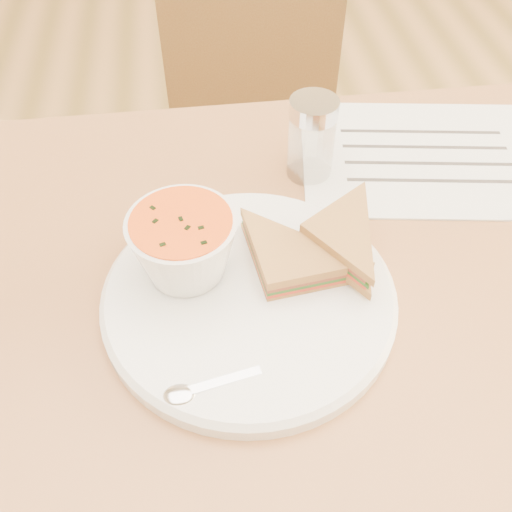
{
  "coord_description": "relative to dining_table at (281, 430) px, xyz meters",
  "views": [
    {
      "loc": [
        -0.09,
        -0.39,
        1.24
      ],
      "look_at": [
        -0.04,
        -0.0,
        0.8
      ],
      "focal_mm": 40.0,
      "sensor_mm": 36.0,
      "label": 1
    }
  ],
  "objects": [
    {
      "name": "plate",
      "position": [
        -0.05,
        -0.02,
        0.38
      ],
      "size": [
        0.38,
        0.38,
        0.02
      ],
      "primitive_type": null,
      "rotation": [
        0.0,
        0.0,
        0.26
      ],
      "color": "white",
      "rests_on": "dining_table"
    },
    {
      "name": "sandwich_half_a",
      "position": [
        -0.03,
        -0.04,
        0.41
      ],
      "size": [
        0.13,
        0.13,
        0.03
      ],
      "primitive_type": null,
      "rotation": [
        0.0,
        0.0,
        0.13
      ],
      "color": "#B88941",
      "rests_on": "plate"
    },
    {
      "name": "soup_bowl",
      "position": [
        -0.11,
        0.01,
        0.43
      ],
      "size": [
        0.13,
        0.13,
        0.08
      ],
      "primitive_type": null,
      "rotation": [
        0.0,
        0.0,
        -0.16
      ],
      "color": "white",
      "rests_on": "plate"
    },
    {
      "name": "condiment_shaker",
      "position": [
        0.05,
        0.18,
        0.43
      ],
      "size": [
        0.07,
        0.07,
        0.11
      ],
      "primitive_type": null,
      "rotation": [
        0.0,
        0.0,
        -0.22
      ],
      "color": "silver",
      "rests_on": "dining_table"
    },
    {
      "name": "spoon",
      "position": [
        -0.08,
        -0.12,
        0.4
      ],
      "size": [
        0.16,
        0.06,
        0.01
      ],
      "primitive_type": null,
      "rotation": [
        0.0,
        0.0,
        0.21
      ],
      "color": "silver",
      "rests_on": "plate"
    },
    {
      "name": "floor",
      "position": [
        0.0,
        0.0,
        -0.38
      ],
      "size": [
        5.0,
        6.0,
        0.01
      ],
      "primitive_type": "cube",
      "color": "olive",
      "rests_on": "ground"
    },
    {
      "name": "dining_table",
      "position": [
        0.0,
        0.0,
        0.0
      ],
      "size": [
        1.0,
        0.7,
        0.75
      ],
      "primitive_type": null,
      "color": "brown",
      "rests_on": "floor"
    },
    {
      "name": "paper_menu",
      "position": [
        0.22,
        0.19,
        0.38
      ],
      "size": [
        0.37,
        0.29,
        0.0
      ],
      "primitive_type": null,
      "rotation": [
        0.0,
        0.0,
        -0.15
      ],
      "color": "white",
      "rests_on": "dining_table"
    },
    {
      "name": "chair_far",
      "position": [
        -0.0,
        0.52,
        0.03
      ],
      "size": [
        0.44,
        0.44,
        0.81
      ],
      "primitive_type": null,
      "rotation": [
        0.0,
        0.0,
        2.88
      ],
      "color": "brown",
      "rests_on": "floor"
    },
    {
      "name": "sandwich_half_b",
      "position": [
        0.01,
        0.03,
        0.42
      ],
      "size": [
        0.14,
        0.14,
        0.03
      ],
      "primitive_type": null,
      "rotation": [
        0.0,
        0.0,
        -0.98
      ],
      "color": "#B88941",
      "rests_on": "plate"
    }
  ]
}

